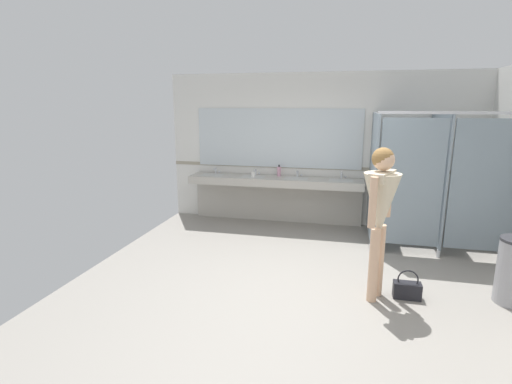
# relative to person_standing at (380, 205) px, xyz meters

# --- Properties ---
(ground_plane) EXTENTS (5.91, 5.87, 0.10)m
(ground_plane) POSITION_rel_person_standing_xyz_m (-0.75, 0.20, -1.16)
(ground_plane) COLOR gray
(wall_back) EXTENTS (5.91, 0.12, 2.75)m
(wall_back) POSITION_rel_person_standing_xyz_m (-0.75, 2.89, 0.26)
(wall_back) COLOR silver
(wall_back) RESTS_ON ground_plane
(wall_back_tile_band) EXTENTS (5.91, 0.01, 0.06)m
(wall_back_tile_band) POSITION_rel_person_standing_xyz_m (-0.75, 2.83, -0.06)
(wall_back_tile_band) COLOR #9E937F
(wall_back_tile_band) RESTS_ON wall_back
(vanity_counter) EXTENTS (3.18, 0.52, 1.00)m
(vanity_counter) POSITION_rel_person_standing_xyz_m (-1.65, 2.63, -0.47)
(vanity_counter) COLOR #B2ADA3
(vanity_counter) RESTS_ON ground_plane
(mirror_panel) EXTENTS (3.08, 0.02, 1.08)m
(mirror_panel) POSITION_rel_person_standing_xyz_m (-1.65, 2.82, 0.47)
(mirror_panel) COLOR silver
(mirror_panel) RESTS_ON wall_back
(bathroom_stalls) EXTENTS (1.96, 1.39, 2.09)m
(bathroom_stalls) POSITION_rel_person_standing_xyz_m (0.99, 1.92, -0.02)
(bathroom_stalls) COLOR gray
(bathroom_stalls) RESTS_ON ground_plane
(person_standing) EXTENTS (0.52, 0.56, 1.73)m
(person_standing) POSITION_rel_person_standing_xyz_m (0.00, 0.00, 0.00)
(person_standing) COLOR #DBAD89
(person_standing) RESTS_ON ground_plane
(handbag) EXTENTS (0.31, 0.14, 0.34)m
(handbag) POSITION_rel_person_standing_xyz_m (0.37, 0.07, -1.00)
(handbag) COLOR black
(handbag) RESTS_ON ground_plane
(soap_dispenser) EXTENTS (0.07, 0.07, 0.21)m
(soap_dispenser) POSITION_rel_person_standing_xyz_m (-1.59, 2.71, -0.13)
(soap_dispenser) COLOR #D899B2
(soap_dispenser) RESTS_ON vanity_counter
(paper_cup) EXTENTS (0.07, 0.07, 0.09)m
(paper_cup) POSITION_rel_person_standing_xyz_m (-2.03, 2.47, -0.18)
(paper_cup) COLOR white
(paper_cup) RESTS_ON vanity_counter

